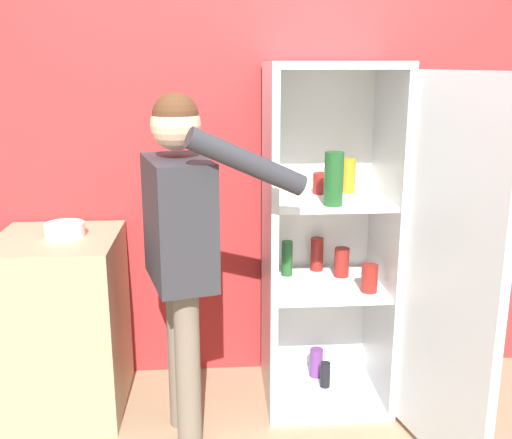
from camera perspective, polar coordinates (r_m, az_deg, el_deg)
wall_back at (r=3.27m, az=0.31°, el=6.49°), size 7.00×0.06×2.55m
refrigerator at (r=3.00m, az=8.95°, el=-2.34°), size 0.82×1.20×1.75m
person at (r=2.67m, az=-7.13°, el=-1.05°), size 0.73×0.58×1.62m
counter at (r=3.24m, az=-17.95°, el=-9.43°), size 0.59×0.62×0.92m
bowl at (r=3.08m, az=-17.76°, el=-0.92°), size 0.19×0.19×0.07m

